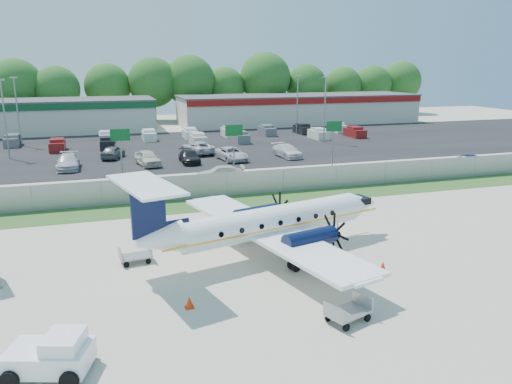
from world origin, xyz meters
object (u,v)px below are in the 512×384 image
object	(u,v)px
aircraft	(269,222)
pushback_tug	(53,355)
baggage_cart_far	(348,311)
baggage_cart_near	(135,256)

from	to	relation	value
aircraft	pushback_tug	world-z (taller)	aircraft
pushback_tug	baggage_cart_far	distance (m)	11.71
baggage_cart_near	aircraft	bearing A→B (deg)	-8.19
aircraft	baggage_cart_near	xyz separation A→B (m)	(-7.42, 1.07, -1.56)
pushback_tug	baggage_cart_near	distance (m)	10.25
aircraft	baggage_cart_near	world-z (taller)	aircraft
baggage_cart_near	baggage_cart_far	xyz separation A→B (m)	(8.15, -9.41, 0.05)
pushback_tug	baggage_cart_far	xyz separation A→B (m)	(11.71, 0.19, -0.27)
pushback_tug	baggage_cart_far	bearing A→B (deg)	0.95
baggage_cart_near	pushback_tug	bearing A→B (deg)	-110.30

